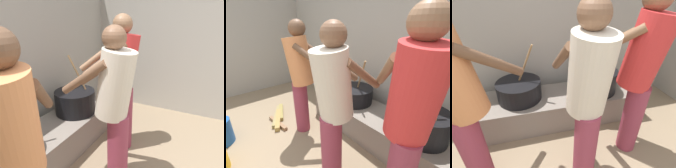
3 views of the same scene
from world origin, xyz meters
The scene contains 7 objects.
block_enclosure_rear centered at (0.00, 2.27, 1.08)m, with size 5.28×0.20×2.16m, color #9E998E.
hearth_ledge centered at (0.50, 1.75, 0.19)m, with size 2.22×0.60×0.38m, color slate.
cooking_pot_main centered at (1.01, 1.74, 0.53)m, with size 0.52×0.52×0.75m.
cooking_pot_secondary centered at (0.01, 1.79, 0.50)m, with size 0.53×0.53×0.69m.
cook_in_orange_shirt centered at (-0.36, 1.09, 0.90)m, with size 0.71×0.65×1.57m.
cook_in_cream_shirt centered at (0.53, 0.93, 0.88)m, with size 0.35×0.66×1.54m.
cook_in_red_shirt centered at (1.10, 1.11, 0.94)m, with size 0.69×0.71×1.63m.
Camera 3 is at (0.12, 0.02, 1.54)m, focal length 25.75 mm.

